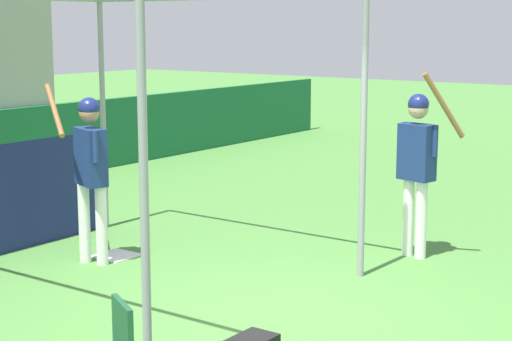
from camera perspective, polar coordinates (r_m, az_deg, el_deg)
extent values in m
plane|color=#477F38|center=(8.01, 1.61, -9.87)|extent=(60.00, 60.00, 0.00)
cube|color=navy|center=(15.22, -16.46, 4.34)|extent=(0.45, 0.40, 0.10)
cylinder|color=gray|center=(6.36, -7.48, -1.20)|extent=(0.07, 0.07, 2.99)
cylinder|color=gray|center=(9.05, 7.16, 2.10)|extent=(0.07, 0.07, 2.99)
cylinder|color=gray|center=(11.41, -10.16, 3.63)|extent=(0.07, 0.07, 2.99)
cube|color=navy|center=(10.45, -16.53, -1.87)|extent=(3.26, 0.03, 1.30)
cube|color=white|center=(10.17, -9.30, -5.62)|extent=(0.44, 0.44, 0.02)
cylinder|color=white|center=(9.76, -10.26, -3.62)|extent=(0.17, 0.17, 0.90)
cylinder|color=white|center=(9.89, -11.37, -3.48)|extent=(0.17, 0.17, 0.90)
cube|color=navy|center=(9.68, -10.97, 0.90)|extent=(0.35, 0.49, 0.64)
sphere|color=#A37556|center=(9.62, -11.06, 3.81)|extent=(0.23, 0.23, 0.23)
sphere|color=navy|center=(9.61, -11.07, 4.11)|extent=(0.24, 0.24, 0.24)
cylinder|color=navy|center=(9.43, -10.65, 1.57)|extent=(0.09, 0.09, 0.35)
cylinder|color=navy|center=(9.85, -11.75, 1.88)|extent=(0.09, 0.09, 0.35)
cylinder|color=brown|center=(9.74, -13.28, 3.94)|extent=(0.42, 0.67, 0.54)
sphere|color=brown|center=(9.84, -11.22, 2.63)|extent=(0.08, 0.08, 0.08)
cylinder|color=white|center=(10.14, 10.12, -3.08)|extent=(0.15, 0.15, 0.91)
cylinder|color=white|center=(10.04, 10.95, -3.25)|extent=(0.15, 0.15, 0.91)
cube|color=navy|center=(9.94, 10.68, 1.21)|extent=(0.30, 0.45, 0.65)
sphere|color=tan|center=(9.88, 10.77, 4.07)|extent=(0.23, 0.23, 0.23)
sphere|color=navy|center=(9.88, 10.78, 4.36)|extent=(0.24, 0.24, 0.24)
cylinder|color=navy|center=(10.08, 9.87, 2.19)|extent=(0.08, 0.08, 0.36)
cylinder|color=navy|center=(9.83, 11.84, 1.93)|extent=(0.08, 0.08, 0.36)
cylinder|color=brown|center=(9.67, 12.41, 4.25)|extent=(0.47, 0.38, 0.74)
sphere|color=brown|center=(9.92, 11.63, 2.35)|extent=(0.08, 0.08, 0.08)
cube|color=#194C2D|center=(5.98, -8.88, -10.46)|extent=(0.23, 0.37, 0.40)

